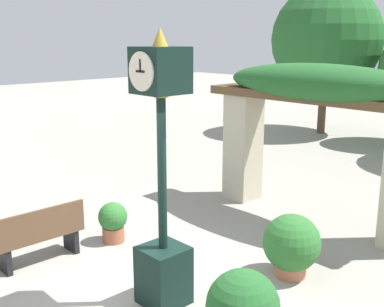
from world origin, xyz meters
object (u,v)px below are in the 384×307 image
(potted_plant_near_left, at_px, (113,221))
(potted_plant_far_right, at_px, (292,244))
(park_bench, at_px, (40,236))
(pedestal_clock, at_px, (162,191))

(potted_plant_near_left, distance_m, potted_plant_far_right, 3.00)
(potted_plant_near_left, distance_m, park_bench, 1.25)
(pedestal_clock, xyz_separation_m, park_bench, (-2.17, -0.64, -1.09))
(pedestal_clock, relative_size, potted_plant_far_right, 3.76)
(potted_plant_near_left, height_order, park_bench, park_bench)
(pedestal_clock, bearing_deg, potted_plant_near_left, 163.63)
(pedestal_clock, bearing_deg, potted_plant_far_right, 69.08)
(potted_plant_far_right, relative_size, park_bench, 0.68)
(potted_plant_near_left, relative_size, potted_plant_far_right, 0.74)
(potted_plant_near_left, height_order, potted_plant_far_right, potted_plant_far_right)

